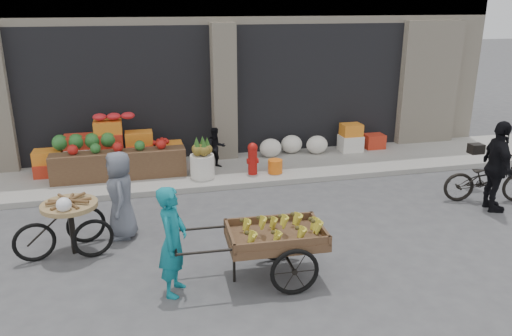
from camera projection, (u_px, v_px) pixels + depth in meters
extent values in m
plane|color=#424244|center=(284.00, 256.00, 7.67)|extent=(80.00, 80.00, 0.00)
cube|color=gray|center=(232.00, 170.00, 11.43)|extent=(18.00, 2.20, 0.12)
cube|color=beige|center=(202.00, 10.00, 14.11)|extent=(14.00, 6.00, 7.00)
cube|color=gray|center=(219.00, 7.00, 11.46)|extent=(14.00, 0.30, 0.40)
cube|color=black|center=(116.00, 91.00, 12.11)|extent=(4.40, 1.60, 3.10)
cube|color=black|center=(309.00, 83.00, 13.23)|extent=(4.40, 1.60, 3.10)
cube|color=beige|center=(223.00, 92.00, 11.88)|extent=(0.55, 0.80, 3.22)
cube|color=brown|center=(119.00, 165.00, 10.61)|extent=(2.80, 0.45, 0.60)
sphere|color=#1E5923|center=(85.00, 141.00, 10.78)|extent=(0.34, 0.34, 0.34)
cylinder|color=silver|center=(202.00, 166.00, 10.70)|extent=(0.52, 0.52, 0.50)
cylinder|color=#A5140F|center=(253.00, 162.00, 10.89)|extent=(0.20, 0.20, 0.56)
sphere|color=#A5140F|center=(253.00, 148.00, 10.79)|extent=(0.22, 0.22, 0.22)
cylinder|color=orange|center=(275.00, 166.00, 11.00)|extent=(0.32, 0.32, 0.30)
ellipsoid|color=silver|center=(294.00, 146.00, 12.27)|extent=(1.70, 0.60, 0.44)
imported|color=black|center=(216.00, 148.00, 11.27)|extent=(0.51, 0.43, 0.93)
cube|color=brown|center=(276.00, 238.00, 6.90)|extent=(1.37, 0.92, 0.12)
torus|color=black|center=(295.00, 272.00, 6.57)|extent=(0.67, 0.09, 0.67)
torus|color=black|center=(278.00, 240.00, 7.46)|extent=(0.67, 0.09, 0.67)
cylinder|color=black|center=(234.00, 264.00, 6.90)|extent=(0.04, 0.04, 0.55)
imported|color=#107280|center=(173.00, 241.00, 6.50)|extent=(0.54, 0.65, 1.51)
cylinder|color=#9E7F51|center=(69.00, 205.00, 7.53)|extent=(1.02, 1.02, 0.07)
cube|color=black|center=(72.00, 229.00, 7.66)|extent=(0.10, 0.10, 0.80)
torus|color=black|center=(93.00, 238.00, 7.57)|extent=(0.62, 0.21, 0.62)
torus|color=black|center=(86.00, 225.00, 8.04)|extent=(0.62, 0.21, 0.62)
torus|color=black|center=(34.00, 242.00, 7.44)|extent=(0.62, 0.21, 0.62)
imported|color=slate|center=(121.00, 195.00, 8.11)|extent=(0.50, 0.74, 1.47)
imported|color=black|center=(489.00, 179.00, 9.67)|extent=(1.81, 1.01, 0.90)
imported|color=black|center=(497.00, 167.00, 9.13)|extent=(0.66, 1.07, 1.71)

